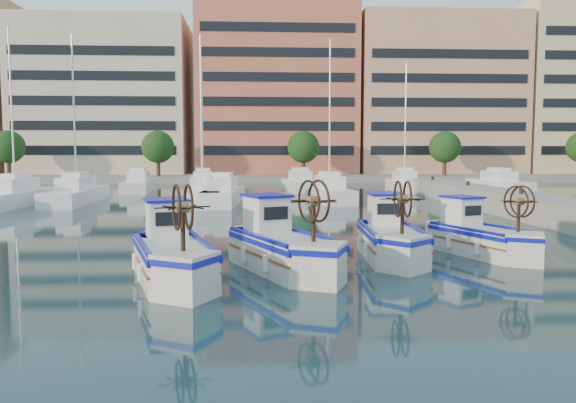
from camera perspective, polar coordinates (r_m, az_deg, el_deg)
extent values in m
plane|color=#1A3C45|center=(17.10, 3.10, -6.85)|extent=(300.00, 300.00, 0.00)
cube|color=gray|center=(83.72, -1.92, 2.80)|extent=(180.00, 40.00, 0.60)
cube|color=beige|center=(84.68, -17.92, 9.90)|extent=(23.00, 14.00, 21.00)
cube|color=black|center=(77.95, -19.24, 10.31)|extent=(21.16, 0.12, 18.90)
cube|color=#C7644D|center=(82.25, -1.21, 11.69)|extent=(22.00, 14.00, 25.00)
cube|color=black|center=(75.31, -1.02, 12.32)|extent=(20.24, 0.12, 22.50)
cube|color=tan|center=(86.01, 14.55, 10.24)|extent=(23.00, 14.00, 22.00)
cube|color=black|center=(79.40, 16.11, 10.65)|extent=(21.16, 0.12, 19.80)
cylinder|color=#3F2B19|center=(76.37, -26.48, 2.97)|extent=(0.50, 0.50, 3.00)
sphere|color=#204A1A|center=(76.35, -26.56, 4.99)|extent=(4.00, 4.00, 4.00)
cylinder|color=#3F2B19|center=(71.21, -13.03, 3.25)|extent=(0.50, 0.50, 3.00)
sphere|color=#204A1A|center=(71.19, -13.08, 5.43)|extent=(4.00, 4.00, 4.00)
cylinder|color=#3F2B19|center=(70.41, 1.58, 3.36)|extent=(0.50, 0.50, 3.00)
sphere|color=#204A1A|center=(70.39, 1.59, 5.56)|extent=(4.00, 4.00, 4.00)
cylinder|color=#3F2B19|center=(74.11, 15.61, 3.26)|extent=(0.50, 0.50, 3.00)
sphere|color=#204A1A|center=(74.08, 15.66, 5.35)|extent=(4.00, 4.00, 4.00)
cube|color=white|center=(40.86, -25.96, 0.27)|extent=(2.75, 8.78, 1.00)
cylinder|color=silver|center=(40.83, -26.26, 7.98)|extent=(0.12, 0.12, 11.00)
cube|color=white|center=(41.63, -20.67, 0.53)|extent=(2.47, 9.87, 1.00)
cylinder|color=silver|center=(41.60, -20.90, 8.10)|extent=(0.12, 0.12, 11.00)
cube|color=white|center=(39.65, -8.70, 0.59)|extent=(2.98, 8.90, 1.00)
cylinder|color=silver|center=(39.62, -8.81, 8.54)|extent=(0.12, 0.12, 11.00)
cube|color=white|center=(38.81, -6.63, 0.52)|extent=(2.80, 8.93, 1.00)
cube|color=white|center=(40.55, 4.21, 0.73)|extent=(2.84, 8.23, 1.00)
cylinder|color=silver|center=(40.51, 4.26, 8.51)|extent=(0.12, 0.12, 11.00)
cube|color=white|center=(52.33, -14.92, 1.53)|extent=(2.68, 7.73, 1.00)
cube|color=white|center=(50.15, -8.61, 1.50)|extent=(2.94, 7.82, 1.00)
cylinder|color=silver|center=(50.12, -8.70, 7.79)|extent=(0.12, 0.12, 11.00)
cube|color=white|center=(51.64, 1.23, 1.66)|extent=(3.05, 8.07, 1.00)
cube|color=white|center=(52.48, 11.73, 1.61)|extent=(2.63, 7.61, 1.00)
cylinder|color=silver|center=(52.46, 11.84, 7.61)|extent=(0.12, 0.12, 11.00)
cube|color=white|center=(54.09, 20.59, 1.49)|extent=(2.95, 8.72, 1.00)
cube|color=silver|center=(15.76, -11.61, -6.08)|extent=(2.86, 4.42, 1.02)
cube|color=#0D14AC|center=(15.69, -11.63, -4.68)|extent=(2.94, 4.55, 0.16)
cube|color=blue|center=(15.70, -11.63, -4.90)|extent=(2.37, 3.91, 0.06)
cube|color=white|center=(16.74, -12.25, -1.82)|extent=(1.39, 1.52, 1.07)
cube|color=#0D14AC|center=(16.69, -12.29, 0.17)|extent=(1.57, 1.70, 0.08)
cylinder|color=#331E14|center=(13.88, -10.63, -3.06)|extent=(0.12, 0.12, 1.13)
cylinder|color=brown|center=(13.81, -10.67, -0.58)|extent=(0.38, 0.35, 0.27)
torus|color=#331E14|center=(13.78, -11.26, -0.60)|extent=(0.39, 1.11, 1.14)
torus|color=#331E14|center=(13.83, -10.07, -0.56)|extent=(0.39, 1.11, 1.14)
cube|color=silver|center=(16.67, -0.44, -5.34)|extent=(3.30, 4.52, 1.04)
cube|color=#0D14AC|center=(16.60, -0.44, -4.00)|extent=(3.40, 4.65, 0.16)
cube|color=blue|center=(16.61, -0.44, -4.21)|extent=(2.77, 3.98, 0.06)
cube|color=white|center=(17.57, -2.16, -1.31)|extent=(1.51, 1.61, 1.09)
cube|color=#0D14AC|center=(17.52, -2.17, 0.62)|extent=(1.71, 1.81, 0.08)
cylinder|color=#331E14|center=(14.94, 2.61, -2.31)|extent=(0.12, 0.12, 1.15)
cylinder|color=brown|center=(14.88, 2.62, 0.03)|extent=(0.40, 0.38, 0.28)
torus|color=#331E14|center=(14.81, 2.12, 0.01)|extent=(0.53, 1.09, 1.16)
torus|color=#331E14|center=(14.95, 3.11, 0.06)|extent=(0.53, 1.09, 1.16)
cube|color=silver|center=(18.88, 10.39, -4.27)|extent=(1.89, 4.05, 0.99)
cube|color=#0D14AC|center=(18.82, 10.41, -3.14)|extent=(1.94, 4.17, 0.15)
cube|color=blue|center=(18.83, 10.41, -3.32)|extent=(1.49, 3.63, 0.06)
cube|color=white|center=(19.85, 9.82, -0.85)|extent=(1.10, 1.28, 1.04)
cube|color=#0D14AC|center=(19.80, 9.85, 0.79)|extent=(1.24, 1.42, 0.08)
cylinder|color=#331E14|center=(17.08, 11.53, -1.72)|extent=(0.11, 0.11, 1.10)
cylinder|color=brown|center=(17.02, 11.56, 0.24)|extent=(0.31, 0.28, 0.26)
torus|color=#331E14|center=(16.99, 11.09, 0.24)|extent=(0.12, 1.11, 1.11)
torus|color=#331E14|center=(17.05, 12.03, 0.24)|extent=(0.12, 1.11, 1.11)
cube|color=silver|center=(20.37, 19.09, -3.89)|extent=(2.76, 4.00, 0.92)
cube|color=#0D14AC|center=(20.32, 19.12, -2.92)|extent=(2.84, 4.12, 0.14)
cube|color=blue|center=(20.33, 19.11, -3.07)|extent=(2.30, 3.53, 0.05)
cube|color=white|center=(21.03, 17.23, -0.98)|extent=(1.30, 1.40, 0.96)
cube|color=#0D14AC|center=(20.98, 17.26, 0.45)|extent=(1.47, 1.57, 0.07)
cylinder|color=#331E14|center=(19.12, 22.37, -1.63)|extent=(0.11, 0.11, 1.02)
cylinder|color=brown|center=(19.07, 22.42, 0.00)|extent=(0.35, 0.33, 0.25)
torus|color=#331E14|center=(18.98, 22.15, -0.02)|extent=(0.41, 0.98, 1.03)
torus|color=#331E14|center=(19.17, 22.70, 0.01)|extent=(0.41, 0.98, 1.03)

